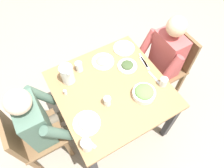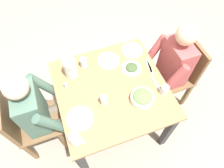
% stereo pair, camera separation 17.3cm
% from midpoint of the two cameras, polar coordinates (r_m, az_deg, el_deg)
% --- Properties ---
extents(ground_plane, '(8.00, 8.00, 0.00)m').
position_cam_midpoint_polar(ground_plane, '(2.52, 1.91, -10.36)').
color(ground_plane, gray).
extents(dining_table, '(0.99, 0.99, 0.75)m').
position_cam_midpoint_polar(dining_table, '(1.95, 2.44, -3.10)').
color(dining_table, '#997047').
rests_on(dining_table, ground_plane).
extents(chair_near, '(0.40, 0.40, 0.89)m').
position_cam_midpoint_polar(chair_near, '(2.40, 20.34, 3.09)').
color(chair_near, brown).
rests_on(chair_near, ground_plane).
extents(chair_far, '(0.40, 0.40, 0.89)m').
position_cam_midpoint_polar(chair_far, '(2.08, -20.42, -10.49)').
color(chair_far, brown).
rests_on(chair_far, ground_plane).
extents(diner_near, '(0.48, 0.53, 1.18)m').
position_cam_midpoint_polar(diner_near, '(2.19, 17.08, 3.95)').
color(diner_near, '#B24C4C').
rests_on(diner_near, ground_plane).
extents(diner_far, '(0.48, 0.53, 1.18)m').
position_cam_midpoint_polar(diner_far, '(1.92, -15.89, -7.18)').
color(diner_far, '#4C6B5B').
rests_on(diner_far, ground_plane).
extents(water_pitcher, '(0.16, 0.12, 0.19)m').
position_cam_midpoint_polar(water_pitcher, '(1.88, -9.06, 4.28)').
color(water_pitcher, silver).
rests_on(water_pitcher, dining_table).
extents(salad_bowl, '(0.20, 0.20, 0.09)m').
position_cam_midpoint_polar(salad_bowl, '(1.78, 11.30, -3.95)').
color(salad_bowl, white).
rests_on(salad_bowl, dining_table).
extents(plate_beans, '(0.23, 0.23, 0.05)m').
position_cam_midpoint_polar(plate_beans, '(1.70, -6.10, -9.70)').
color(plate_beans, white).
rests_on(plate_beans, dining_table).
extents(plate_fries, '(0.22, 0.22, 0.04)m').
position_cam_midpoint_polar(plate_fries, '(2.02, 1.43, 6.53)').
color(plate_fries, white).
rests_on(plate_fries, dining_table).
extents(plate_dolmas, '(0.19, 0.19, 0.05)m').
position_cam_midpoint_polar(plate_dolmas, '(1.98, 8.03, 4.34)').
color(plate_dolmas, white).
rests_on(plate_dolmas, dining_table).
extents(plate_yoghurt, '(0.22, 0.22, 0.05)m').
position_cam_midpoint_polar(plate_yoghurt, '(2.13, 8.00, 9.43)').
color(plate_yoghurt, white).
rests_on(plate_yoghurt, dining_table).
extents(water_glass_center, '(0.07, 0.07, 0.09)m').
position_cam_midpoint_polar(water_glass_center, '(1.87, 17.17, -1.73)').
color(water_glass_center, silver).
rests_on(water_glass_center, dining_table).
extents(water_glass_near_right, '(0.07, 0.07, 0.10)m').
position_cam_midpoint_polar(water_glass_near_right, '(1.96, -5.48, 5.87)').
color(water_glass_near_right, silver).
rests_on(water_glass_near_right, dining_table).
extents(water_glass_far_left, '(0.06, 0.06, 0.09)m').
position_cam_midpoint_polar(water_glass_far_left, '(1.73, 0.60, -4.75)').
color(water_glass_far_left, silver).
rests_on(water_glass_far_left, dining_table).
extents(oil_carafe, '(0.08, 0.08, 0.16)m').
position_cam_midpoint_polar(oil_carafe, '(1.60, -7.28, -15.49)').
color(oil_carafe, silver).
rests_on(oil_carafe, dining_table).
extents(salt_shaker, '(0.03, 0.03, 0.05)m').
position_cam_midpoint_polar(salt_shaker, '(1.86, -10.32, -0.55)').
color(salt_shaker, white).
rests_on(salt_shaker, dining_table).
extents(fork_near, '(0.17, 0.08, 0.01)m').
position_cam_midpoint_polar(fork_near, '(1.66, -6.62, -14.39)').
color(fork_near, silver).
rests_on(fork_near, dining_table).
extents(knife_near, '(0.19, 0.02, 0.01)m').
position_cam_midpoint_polar(knife_near, '(1.93, 14.96, -0.33)').
color(knife_near, silver).
rests_on(knife_near, dining_table).
extents(fork_far, '(0.17, 0.04, 0.01)m').
position_cam_midpoint_polar(fork_far, '(2.02, 12.97, 4.21)').
color(fork_far, silver).
rests_on(fork_far, dining_table).
extents(knife_far, '(0.19, 0.05, 0.01)m').
position_cam_midpoint_polar(knife_far, '(2.05, 12.75, 5.04)').
color(knife_far, silver).
rests_on(knife_far, dining_table).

